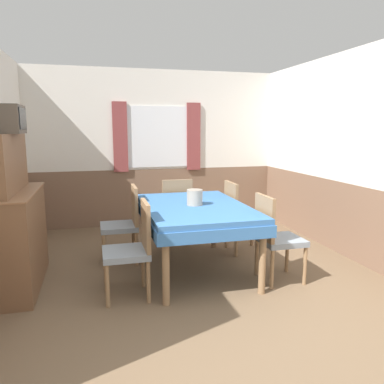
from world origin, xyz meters
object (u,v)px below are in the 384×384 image
at_px(chair_left_near, 133,246).
at_px(chair_head_window, 176,209).
at_px(dining_table, 195,214).
at_px(chair_left_far, 125,221).
at_px(sideboard, 14,223).
at_px(chair_right_far, 240,214).
at_px(tv, 7,119).
at_px(vase, 195,197).
at_px(chair_right_near, 275,235).

bearing_deg(chair_left_near, chair_head_window, -26.01).
distance_m(dining_table, chair_left_near, 0.93).
bearing_deg(chair_left_far, sideboard, 112.21).
bearing_deg(dining_table, chair_right_far, 33.63).
bearing_deg(chair_head_window, chair_right_far, -35.73).
distance_m(chair_head_window, tv, 2.48).
bearing_deg(dining_table, sideboard, 179.02).
distance_m(tv, vase, 2.07).
height_order(chair_left_near, tv, tv).
bearing_deg(chair_head_window, chair_right_near, -63.99).
bearing_deg(chair_left_far, tv, 114.09).
distance_m(chair_right_far, sideboard, 2.72).
distance_m(chair_right_far, chair_left_far, 1.52).
height_order(chair_left_near, chair_left_far, same).
xyz_separation_m(chair_left_near, vase, (0.76, 0.50, 0.36)).
bearing_deg(chair_left_near, sideboard, 65.06).
xyz_separation_m(chair_head_window, vase, (-0.00, -1.06, 0.36)).
height_order(chair_left_near, sideboard, sideboard).
distance_m(chair_left_near, chair_head_window, 1.73).
height_order(chair_head_window, vase, vase).
relative_size(dining_table, tv, 4.04).
bearing_deg(sideboard, vase, -1.20).
distance_m(chair_left_near, vase, 0.97).
distance_m(dining_table, tv, 2.16).
height_order(chair_right_near, chair_left_far, same).
xyz_separation_m(chair_head_window, chair_right_near, (0.76, -1.55, 0.00)).
distance_m(chair_right_near, sideboard, 2.73).
bearing_deg(chair_right_far, vase, -56.07).
xyz_separation_m(chair_left_near, chair_right_near, (1.52, 0.00, 0.00)).
height_order(chair_left_far, sideboard, sideboard).
bearing_deg(chair_right_far, chair_head_window, -125.73).
bearing_deg(chair_left_near, vase, -56.68).
bearing_deg(dining_table, chair_right_near, -33.63).
distance_m(chair_right_near, vase, 0.98).
xyz_separation_m(chair_left_far, tv, (-1.13, -0.51, 1.22)).
bearing_deg(dining_table, tv, -179.98).
bearing_deg(chair_head_window, chair_left_near, -116.01).
xyz_separation_m(dining_table, chair_head_window, (0.00, 1.05, -0.16)).
bearing_deg(chair_head_window, dining_table, -90.00).
height_order(chair_left_near, chair_right_far, same).
height_order(chair_head_window, chair_right_near, same).
bearing_deg(vase, chair_right_near, -33.17).
xyz_separation_m(dining_table, vase, (-0.00, -0.01, 0.19)).
distance_m(dining_table, chair_head_window, 1.06).
bearing_deg(chair_right_near, chair_left_near, -90.00).
relative_size(chair_right_far, chair_right_near, 1.00).
distance_m(dining_table, vase, 0.19).
bearing_deg(chair_right_near, dining_table, -123.63).
height_order(dining_table, chair_left_near, chair_left_near).
height_order(chair_right_near, sideboard, sideboard).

